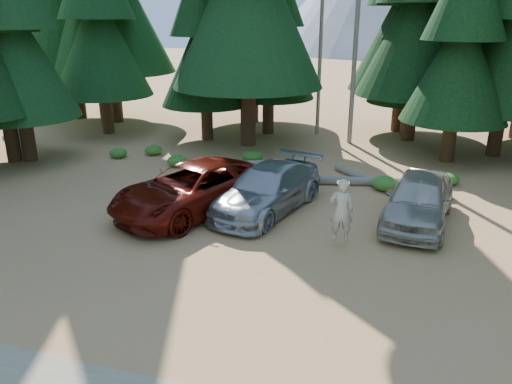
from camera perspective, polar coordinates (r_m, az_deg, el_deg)
ground at (r=13.66m, az=-0.27°, el=-8.45°), size 160.00×160.00×0.00m
forest_belt_north at (r=27.51m, az=9.06°, el=5.95°), size 36.00×7.00×22.00m
snag_front at (r=26.15m, az=11.46°, el=18.41°), size 0.24×0.24×12.00m
snag_back at (r=27.94m, az=7.41°, el=16.63°), size 0.20×0.20×10.00m
red_pickup at (r=17.11m, az=-7.25°, el=0.41°), size 4.93×6.58×1.66m
silver_minivan_center at (r=17.11m, az=1.29°, el=0.35°), size 3.40×5.68×1.54m
silver_minivan_right at (r=16.87m, az=18.11°, el=-0.79°), size 2.52×5.00×1.63m
frisbee_player at (r=14.50m, az=9.73°, el=-2.05°), size 0.76×0.56×1.90m
log_left at (r=22.11m, az=-0.38°, el=3.23°), size 4.16×2.50×0.33m
log_mid at (r=20.73m, az=12.06°, el=1.58°), size 2.62×2.60×0.28m
log_right at (r=20.12m, az=9.44°, el=1.29°), size 5.31×1.46×0.34m
shrub_far_left at (r=24.63m, az=-11.66°, el=4.72°), size 0.84×0.84×0.46m
shrub_left at (r=22.55m, az=-9.00°, el=3.54°), size 0.90×0.90×0.49m
shrub_center_left at (r=22.90m, az=-0.36°, el=4.08°), size 0.96×0.96×0.53m
shrub_center_right at (r=19.85m, az=14.52°, el=0.97°), size 1.00×1.00×0.55m
shrub_right at (r=19.76m, az=20.31°, el=0.16°), size 0.88×0.88×0.48m
shrub_far_right at (r=21.28m, az=21.04°, el=1.45°), size 0.90×0.90×0.50m
shrub_edge_west at (r=24.53m, az=-15.48°, el=4.34°), size 0.82×0.82×0.45m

